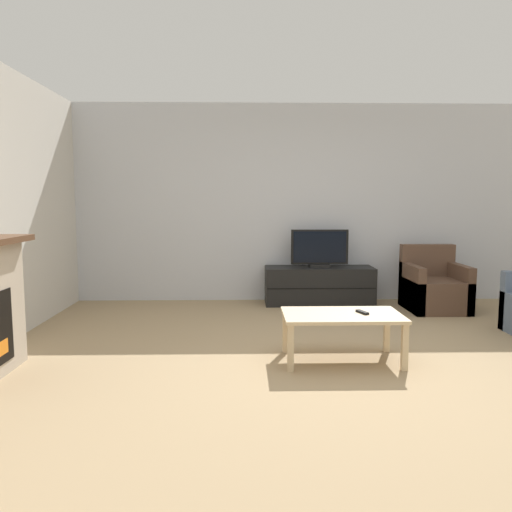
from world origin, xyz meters
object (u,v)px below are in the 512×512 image
tv_stand (319,285)px  coffee_table (342,319)px  armchair (434,289)px  tv (320,250)px  remote (362,312)px

tv_stand → coffee_table: (-0.16, -2.41, 0.12)m
tv_stand → armchair: size_ratio=1.78×
armchair → coffee_table: 2.56m
tv_stand → coffee_table: 2.42m
tv_stand → tv: 0.48m
tv_stand → tv: size_ratio=1.89×
armchair → coffee_table: (-1.57, -2.02, 0.10)m
tv_stand → coffee_table: bearing=-93.9°
tv → remote: tv is taller
tv_stand → armchair: 1.46m
tv_stand → remote: 2.42m
remote → coffee_table: bearing=161.1°
armchair → tv: bearing=164.3°
tv → remote: size_ratio=4.96×
coffee_table → remote: remote is taller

